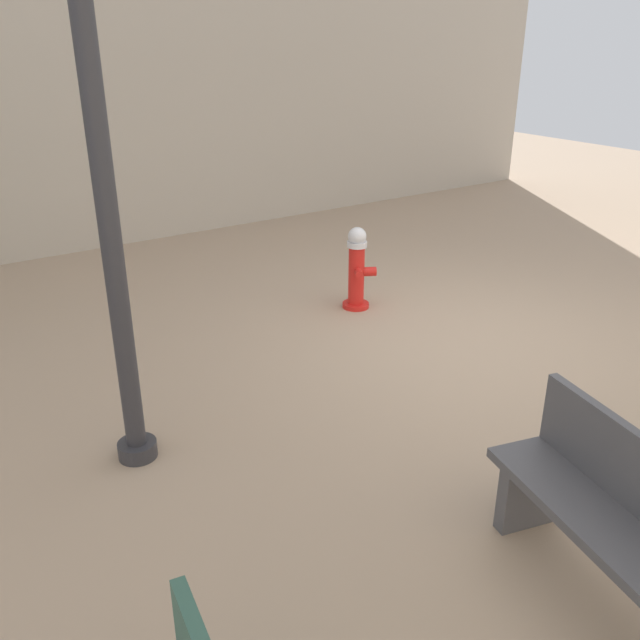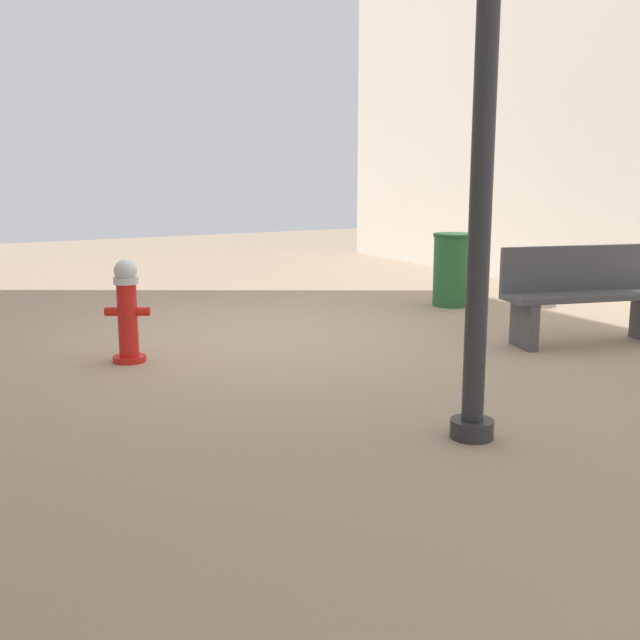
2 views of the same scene
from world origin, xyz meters
name	(u,v)px [view 2 (image 2 of 2)]	position (x,y,z in m)	size (l,w,h in m)	color
ground_plane	(247,337)	(0.00, 0.00, 0.00)	(23.40, 23.40, 0.00)	tan
fire_hydrant	(127,311)	(1.32, 0.43, 0.46)	(0.39, 0.36, 0.92)	red
bench_near	(584,293)	(-2.82, 1.80, 0.50)	(1.74, 0.84, 0.95)	#4C4C51
street_lamp	(487,47)	(-0.08, 3.46, 2.40)	(0.36, 0.36, 3.86)	#2D2D33
trash_bin	(453,270)	(-2.99, -0.48, 0.45)	(0.50, 0.50, 0.90)	#266633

